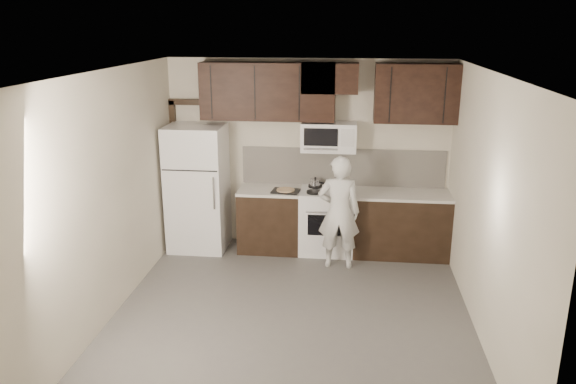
% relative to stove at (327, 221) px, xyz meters
% --- Properties ---
extents(floor, '(4.50, 4.50, 0.00)m').
position_rel_stove_xyz_m(floor, '(-0.30, -1.94, -0.46)').
color(floor, '#565451').
rests_on(floor, ground).
extents(back_wall, '(4.00, 0.00, 4.00)m').
position_rel_stove_xyz_m(back_wall, '(-0.30, 0.31, 0.89)').
color(back_wall, beige).
rests_on(back_wall, ground).
extents(ceiling, '(4.50, 4.50, 0.00)m').
position_rel_stove_xyz_m(ceiling, '(-0.30, -1.94, 2.24)').
color(ceiling, white).
rests_on(ceiling, back_wall).
extents(counter_run, '(2.95, 0.64, 0.91)m').
position_rel_stove_xyz_m(counter_run, '(0.30, 0.00, -0.00)').
color(counter_run, black).
rests_on(counter_run, floor).
extents(stove, '(0.76, 0.66, 0.94)m').
position_rel_stove_xyz_m(stove, '(0.00, 0.00, 0.00)').
color(stove, white).
rests_on(stove, floor).
extents(backsplash, '(2.90, 0.02, 0.54)m').
position_rel_stove_xyz_m(backsplash, '(0.20, 0.30, 0.72)').
color(backsplash, silver).
rests_on(backsplash, counter_run).
extents(upper_cabinets, '(3.48, 0.35, 0.78)m').
position_rel_stove_xyz_m(upper_cabinets, '(-0.09, 0.14, 1.82)').
color(upper_cabinets, black).
rests_on(upper_cabinets, back_wall).
extents(microwave, '(0.76, 0.42, 0.40)m').
position_rel_stove_xyz_m(microwave, '(-0.00, 0.12, 1.19)').
color(microwave, white).
rests_on(microwave, upper_cabinets).
extents(refrigerator, '(0.80, 0.76, 1.80)m').
position_rel_stove_xyz_m(refrigerator, '(-1.85, -0.05, 0.44)').
color(refrigerator, white).
rests_on(refrigerator, floor).
extents(door_trim, '(0.50, 0.08, 2.12)m').
position_rel_stove_xyz_m(door_trim, '(-2.22, 0.27, 0.79)').
color(door_trim, black).
rests_on(door_trim, floor).
extents(saucepan, '(0.25, 0.16, 0.15)m').
position_rel_stove_xyz_m(saucepan, '(-0.18, 0.15, 0.51)').
color(saucepan, silver).
rests_on(saucepan, stove).
extents(baking_tray, '(0.40, 0.32, 0.02)m').
position_rel_stove_xyz_m(baking_tray, '(-0.57, -0.13, 0.46)').
color(baking_tray, black).
rests_on(baking_tray, counter_run).
extents(pizza, '(0.28, 0.28, 0.02)m').
position_rel_stove_xyz_m(pizza, '(-0.57, -0.13, 0.48)').
color(pizza, beige).
rests_on(pizza, baking_tray).
extents(person, '(0.56, 0.37, 1.53)m').
position_rel_stove_xyz_m(person, '(0.18, -0.51, 0.31)').
color(person, white).
rests_on(person, floor).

